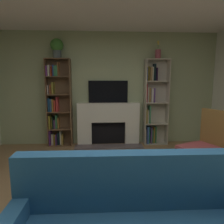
{
  "coord_description": "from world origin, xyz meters",
  "views": [
    {
      "loc": [
        -0.19,
        -2.19,
        1.53
      ],
      "look_at": [
        0.0,
        1.06,
        1.02
      ],
      "focal_mm": 32.51,
      "sensor_mm": 36.0,
      "label": 1
    }
  ],
  "objects": [
    {
      "name": "armchair",
      "position": [
        1.5,
        0.8,
        0.52
      ],
      "size": [
        0.8,
        0.77,
        1.06
      ],
      "color": "brown",
      "rests_on": "ground_plane"
    },
    {
      "name": "potted_plant",
      "position": [
        -1.14,
        2.51,
        2.26
      ],
      "size": [
        0.29,
        0.29,
        0.43
      ],
      "color": "#4D5A5C",
      "rests_on": "bookshelf_left"
    },
    {
      "name": "coffee_table",
      "position": [
        0.06,
        -0.08,
        0.38
      ],
      "size": [
        0.89,
        0.52,
        0.44
      ],
      "color": "brown",
      "rests_on": "ground_plane"
    },
    {
      "name": "tv",
      "position": [
        0.0,
        2.63,
        1.26
      ],
      "size": [
        0.92,
        0.06,
        0.52
      ],
      "primitive_type": "cube",
      "color": "black",
      "rests_on": "fireplace"
    },
    {
      "name": "bookshelf_right",
      "position": [
        1.08,
        2.57,
        0.97
      ],
      "size": [
        0.56,
        0.26,
        2.01
      ],
      "color": "beige",
      "rests_on": "ground_plane"
    },
    {
      "name": "wall_back_accent",
      "position": [
        0.0,
        2.69,
        1.32
      ],
      "size": [
        5.27,
        0.06,
        2.64
      ],
      "primitive_type": "cube",
      "color": "#9CAA80",
      "rests_on": "ground_plane"
    },
    {
      "name": "fireplace",
      "position": [
        0.0,
        2.55,
        0.52
      ],
      "size": [
        1.56,
        0.51,
        1.0
      ],
      "color": "white",
      "rests_on": "ground_plane"
    },
    {
      "name": "bookshelf_left",
      "position": [
        -1.19,
        2.56,
        0.96
      ],
      "size": [
        0.56,
        0.26,
        2.01
      ],
      "color": "brown",
      "rests_on": "ground_plane"
    },
    {
      "name": "ground_plane",
      "position": [
        0.0,
        0.0,
        0.0
      ],
      "size": [
        6.39,
        6.39,
        0.0
      ],
      "primitive_type": "plane",
      "color": "olive"
    },
    {
      "name": "vase_with_flowers",
      "position": [
        1.14,
        2.51,
        2.14
      ],
      "size": [
        0.13,
        0.13,
        0.4
      ],
      "color": "#8F3B47",
      "rests_on": "bookshelf_right"
    }
  ]
}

